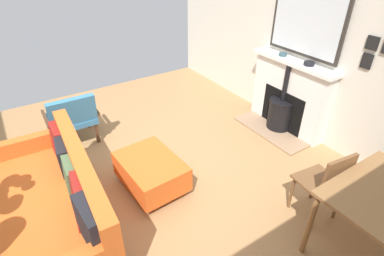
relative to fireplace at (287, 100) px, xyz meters
name	(u,v)px	position (x,y,z in m)	size (l,w,h in m)	color
ground_plane	(132,185)	(2.49, -0.06, -0.47)	(5.39, 5.79, 0.01)	#A87A4C
wall_left	(304,37)	(-0.20, -0.06, 0.89)	(0.12, 5.79, 2.71)	silver
fireplace	(287,100)	(0.00, 0.00, 0.00)	(0.62, 1.35, 1.08)	#9E7A5B
mirror_over_mantel	(306,24)	(-0.11, 0.00, 1.09)	(0.04, 1.12, 0.84)	#2D2823
mantel_bowl_near	(283,54)	(-0.02, -0.22, 0.63)	(0.12, 0.12, 0.04)	#334C56
mantel_bowl_far	(309,63)	(-0.02, 0.23, 0.64)	(0.14, 0.14, 0.05)	black
sofa	(55,204)	(3.34, 0.18, -0.10)	(0.97, 1.94, 0.85)	#B2B2B7
ottoman	(151,171)	(2.30, 0.10, -0.23)	(0.64, 0.85, 0.39)	#B2B2B7
armchair_accent	(72,116)	(2.79, -1.30, -0.03)	(0.69, 0.60, 0.78)	#4C3321
dining_chair_near_fireplace	(327,182)	(1.07, 1.46, 0.04)	(0.45, 0.45, 0.85)	brown
photo_gallery_row	(376,50)	(-0.13, 0.96, 0.99)	(0.02, 0.31, 0.39)	black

